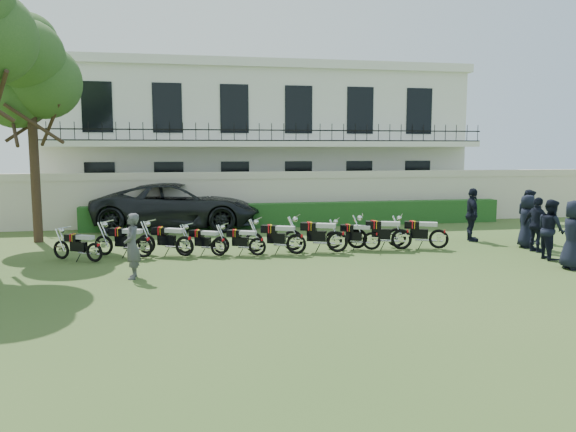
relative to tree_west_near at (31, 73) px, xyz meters
name	(u,v)px	position (x,y,z in m)	size (l,w,h in m)	color
ground	(318,260)	(8.96, -5.00, -5.89)	(100.00, 100.00, 0.00)	#365522
perimeter_wall	(274,198)	(8.96, 3.00, -4.72)	(30.00, 0.35, 2.30)	beige
hedge	(300,215)	(9.96, 2.20, -5.39)	(18.00, 0.60, 1.00)	#1D4D1B
building	(256,141)	(8.96, 8.96, -2.18)	(20.40, 9.60, 7.40)	silver
tree_west_near	(31,73)	(0.00, 0.00, 0.00)	(3.40, 3.20, 7.90)	#473323
motorcycle_0	(94,248)	(2.46, -4.19, -5.44)	(1.56, 1.00, 0.97)	black
motorcycle_1	(143,242)	(3.81, -3.82, -5.39)	(1.83, 1.00, 1.08)	black
motorcycle_2	(185,241)	(5.04, -3.82, -5.40)	(1.76, 1.04, 1.07)	black
motorcycle_3	(219,243)	(6.07, -3.96, -5.45)	(1.53, 0.99, 0.95)	black
motorcycle_4	(257,242)	(7.24, -4.13, -5.45)	(1.61, 0.89, 0.96)	black
motorcycle_5	(296,239)	(8.46, -4.14, -5.38)	(1.87, 0.99, 1.10)	black
motorcycle_6	(337,237)	(9.80, -4.08, -5.36)	(1.99, 1.00, 1.16)	black
motorcycle_7	(372,237)	(11.02, -3.86, -5.43)	(1.72, 0.88, 1.00)	black
motorcycle_8	(402,234)	(12.00, -3.99, -5.36)	(2.05, 0.85, 1.15)	black
motorcycle_9	(439,234)	(13.26, -4.07, -5.38)	(1.86, 0.99, 1.09)	black
suv	(178,206)	(4.83, 2.60, -4.95)	(3.12, 6.76, 1.88)	black
inspector	(132,246)	(3.71, -6.44, -5.05)	(0.61, 0.40, 1.68)	#505155
officer_0	(573,235)	(15.52, -7.55, -4.94)	(0.93, 0.61, 1.90)	black
officer_1	(551,229)	(15.80, -6.21, -4.98)	(0.88, 0.68, 1.81)	black
officer_2	(537,225)	(16.15, -5.06, -5.01)	(1.03, 0.43, 1.76)	black
officer_3	(527,221)	(16.31, -4.27, -5.00)	(0.87, 0.56, 1.77)	black
officer_4	(529,216)	(17.12, -3.15, -4.96)	(0.90, 0.70, 1.86)	black
officer_5	(472,215)	(15.17, -2.72, -4.94)	(1.12, 0.46, 1.90)	black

